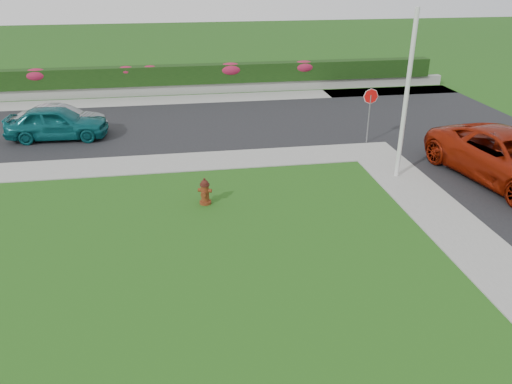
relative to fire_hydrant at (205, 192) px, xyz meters
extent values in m
plane|color=black|center=(0.30, -5.14, -0.43)|extent=(120.00, 120.00, 0.00)
cube|color=black|center=(-4.70, 8.86, -0.41)|extent=(26.00, 8.00, 0.04)
cube|color=gray|center=(-5.70, 3.86, -0.41)|extent=(24.00, 2.00, 0.04)
cube|color=gray|center=(7.30, 3.86, -0.41)|extent=(2.00, 2.00, 0.04)
cube|color=gray|center=(-0.70, 13.86, -0.41)|extent=(34.00, 2.00, 0.04)
cube|color=gray|center=(-0.70, 15.36, -0.13)|extent=(34.00, 0.40, 0.60)
cube|color=black|center=(-0.70, 15.46, 0.72)|extent=(32.00, 0.90, 1.10)
cylinder|color=#4F170C|center=(0.00, 0.01, -0.38)|extent=(0.39, 0.39, 0.09)
cylinder|color=#4F170C|center=(0.00, 0.01, -0.04)|extent=(0.26, 0.26, 0.59)
cylinder|color=black|center=(0.00, 0.01, 0.25)|extent=(0.32, 0.32, 0.06)
sphere|color=black|center=(0.00, 0.01, 0.29)|extent=(0.26, 0.26, 0.26)
cylinder|color=black|center=(0.00, 0.01, 0.44)|extent=(0.08, 0.08, 0.08)
cylinder|color=#4F170C|center=(-0.16, 0.06, 0.05)|extent=(0.15, 0.16, 0.13)
cylinder|color=#4F170C|center=(0.16, -0.05, 0.05)|extent=(0.15, 0.16, 0.13)
cylinder|color=#4F170C|center=(-0.05, -0.15, -0.02)|extent=(0.21, 0.18, 0.17)
imported|color=maroon|center=(10.88, 0.00, 0.51)|extent=(4.09, 6.92, 1.80)
imported|color=#0B5458|center=(-6.05, 7.65, 0.36)|extent=(4.45, 1.97, 1.49)
imported|color=#94969B|center=(-6.05, 8.28, 0.27)|extent=(4.14, 1.96, 1.31)
cylinder|color=silver|center=(7.20, 1.16, 2.56)|extent=(0.16, 0.16, 5.97)
cylinder|color=slate|center=(7.45, 4.94, 0.65)|extent=(0.06, 0.06, 2.15)
cylinder|color=red|center=(7.45, 4.94, 1.67)|extent=(0.63, 0.05, 0.63)
cylinder|color=white|center=(7.45, 4.94, 1.67)|extent=(0.67, 0.03, 0.67)
ellipsoid|color=#B81F46|center=(-8.54, 15.36, 0.98)|extent=(1.46, 0.94, 0.73)
ellipsoid|color=#B81F46|center=(-3.52, 15.36, 1.05)|extent=(1.14, 0.73, 0.57)
ellipsoid|color=#B81F46|center=(-2.15, 15.36, 1.06)|extent=(1.05, 0.68, 0.53)
ellipsoid|color=#B81F46|center=(2.62, 15.36, 0.96)|extent=(1.55, 1.00, 0.77)
ellipsoid|color=#B81F46|center=(7.16, 15.36, 0.98)|extent=(1.48, 0.95, 0.74)
camera|label=1|loc=(-0.71, -14.93, 6.87)|focal=35.00mm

